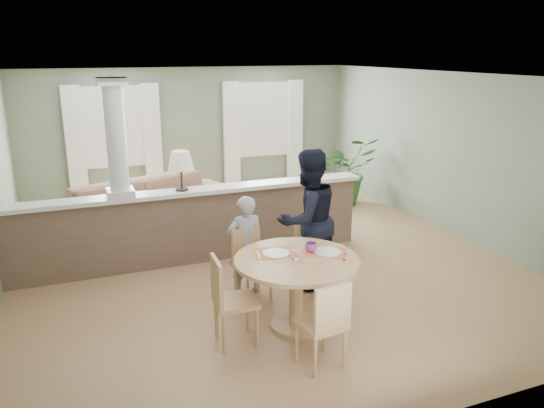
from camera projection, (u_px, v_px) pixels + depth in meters
name	position (u px, v px, depth m)	size (l,w,h in m)	color
ground	(256.00, 257.00, 8.08)	(8.00, 8.00, 0.00)	tan
room_shell	(240.00, 133.00, 8.12)	(7.02, 8.02, 2.71)	gray
pony_wall	(188.00, 217.00, 7.71)	(5.32, 0.38, 2.70)	brown
sofa	(151.00, 208.00, 9.01)	(3.08, 1.21, 0.90)	#8F664E
houseplant	(345.00, 170.00, 10.75)	(1.24, 1.08, 1.38)	#2E5D25
dining_table	(297.00, 273.00, 5.88)	(1.39, 1.39, 0.95)	tan
chair_far_boy	(250.00, 261.00, 6.65)	(0.46, 0.46, 0.90)	tan
chair_far_man	(309.00, 254.00, 6.84)	(0.55, 0.55, 0.93)	tan
chair_near	(325.00, 321.00, 5.13)	(0.47, 0.47, 0.94)	tan
chair_side	(229.00, 297.00, 5.58)	(0.46, 0.46, 0.98)	tan
child_person	(245.00, 245.00, 6.74)	(0.48, 0.31, 1.31)	#96959A
man_person	(308.00, 220.00, 6.85)	(0.90, 0.70, 1.86)	black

